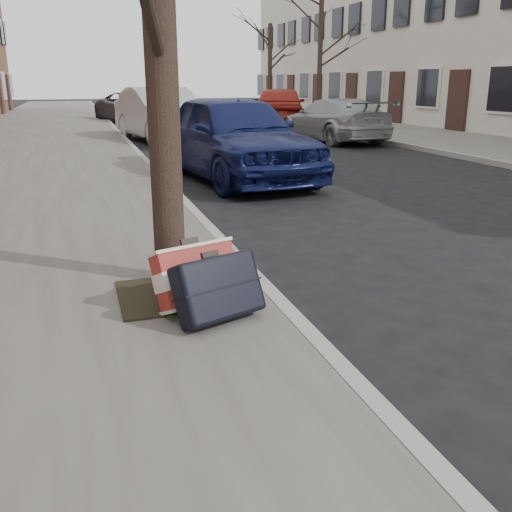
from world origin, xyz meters
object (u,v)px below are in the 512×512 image
object	(u,v)px
suitcase_navy	(218,288)
car_near_mid	(162,115)
suitcase_red	(197,276)
car_near_front	(234,137)

from	to	relation	value
suitcase_navy	car_near_mid	size ratio (longest dim) A/B	0.13
suitcase_red	car_near_mid	world-z (taller)	car_near_mid
suitcase_red	suitcase_navy	xyz separation A→B (m)	(0.08, -0.30, 0.00)
suitcase_red	car_near_front	size ratio (longest dim) A/B	0.14
car_near_front	car_near_mid	bearing A→B (deg)	84.02
suitcase_navy	car_near_front	xyz separation A→B (m)	(1.87, 6.46, 0.41)
suitcase_navy	car_near_front	bearing A→B (deg)	52.71
car_near_front	car_near_mid	distance (m)	7.26
suitcase_navy	car_near_mid	world-z (taller)	car_near_mid
car_near_mid	car_near_front	bearing A→B (deg)	-98.23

